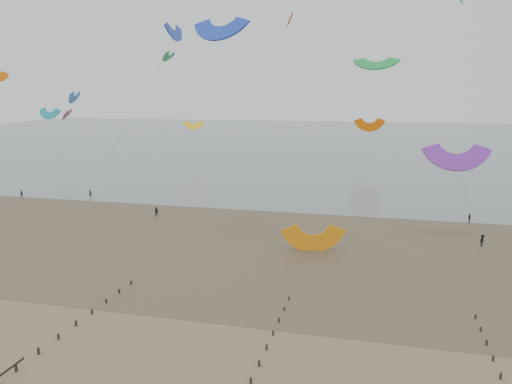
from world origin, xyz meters
TOP-DOWN VIEW (x-y plane):
  - ground at (0.00, 0.00)m, footprint 500.00×500.00m
  - sea_and_shore at (-4.08, 34.40)m, footprint 500.00×665.00m
  - kitesurfer_lead at (-58.74, 49.99)m, footprint 0.56×0.37m
  - kitesurfers at (31.88, 46.75)m, footprint 130.43×19.62m
  - grounded_kite at (4.20, 29.26)m, footprint 8.47×7.31m
  - kites_airborne at (-4.81, 86.18)m, footprint 238.66×115.35m

SIDE VIEW (x-z plane):
  - ground at x=0.00m, z-range 0.00..0.00m
  - grounded_kite at x=4.20m, z-range -2.01..2.01m
  - sea_and_shore at x=-4.08m, z-range -0.01..0.02m
  - kitesurfer_lead at x=-58.74m, z-range 0.00..1.53m
  - kitesurfers at x=31.88m, z-range -0.07..1.78m
  - kites_airborne at x=-4.81m, z-range -0.04..43.71m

